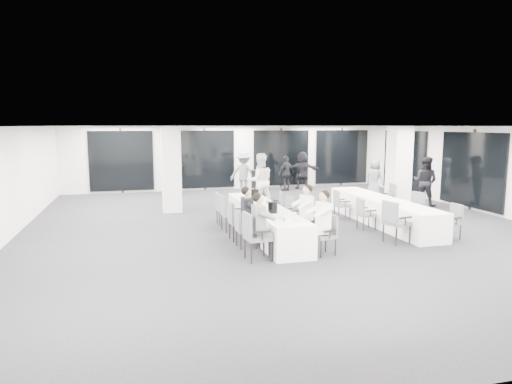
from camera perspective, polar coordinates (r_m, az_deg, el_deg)
room at (r=13.90m, az=5.47°, el=2.35°), size 14.04×16.04×2.84m
column_left at (r=15.16m, az=-10.54°, el=2.80°), size 0.60×0.60×2.80m
column_right at (r=15.26m, az=17.40°, el=2.59°), size 0.60×0.60×2.80m
banquet_table_main at (r=11.86m, az=1.08°, el=-3.60°), size 0.90×5.00×0.75m
banquet_table_side at (r=13.62m, az=15.44°, el=-2.34°), size 0.90×5.00×0.75m
cocktail_table at (r=17.60m, az=0.56°, el=0.96°), size 0.80×0.80×1.11m
chair_main_left_near at (r=9.59m, az=-0.28°, el=-5.18°), size 0.56×0.61×1.03m
chair_main_left_second at (r=10.61m, az=-1.63°, el=-4.34°), size 0.46×0.51×0.88m
chair_main_left_mid at (r=11.28m, az=-2.50°, el=-3.33°), size 0.50×0.56×0.96m
chair_main_left_fourth at (r=12.27m, az=-3.52°, el=-2.34°), size 0.54×0.59×0.98m
chair_main_left_far at (r=13.17m, az=-4.28°, el=-1.77°), size 0.47×0.52×0.91m
chair_main_right_near at (r=10.18m, az=8.82°, el=-4.95°), size 0.52×0.56×0.89m
chair_main_right_second at (r=11.07m, az=6.78°, el=-3.83°), size 0.46×0.52×0.88m
chair_main_right_mid at (r=11.78m, az=5.42°, el=-2.95°), size 0.49×0.54×0.93m
chair_main_right_fourth at (r=12.73m, az=3.80°, el=-2.26°), size 0.53×0.55×0.86m
chair_main_right_far at (r=13.58m, az=2.58°, el=-1.52°), size 0.53×0.56×0.88m
chair_side_left_near at (r=11.45m, az=16.90°, el=-3.30°), size 0.62×0.65×1.03m
chair_side_left_mid at (r=12.77m, az=13.36°, el=-2.44°), size 0.44×0.49×0.86m
chair_side_left_far at (r=14.11m, az=10.47°, el=-1.34°), size 0.46×0.51×0.86m
chair_side_right_near at (r=12.46m, az=23.31°, el=-3.12°), size 0.47×0.52×0.88m
chair_side_right_mid at (r=13.72m, az=19.24°, el=-1.73°), size 0.58×0.61×0.95m
chair_side_right_far at (r=14.93m, az=16.16°, el=-0.67°), size 0.59×0.63×1.01m
seated_guest_a at (r=9.59m, az=0.71°, el=-3.79°), size 0.50×0.38×1.44m
seated_guest_b at (r=10.59m, az=-0.80°, el=-2.63°), size 0.50×0.38×1.44m
seated_guest_c at (r=10.04m, az=8.06°, el=-3.33°), size 0.50×0.38×1.44m
seated_guest_d at (r=10.95m, az=6.03°, el=-2.31°), size 0.50×0.38×1.44m
standing_guest_a at (r=17.00m, az=0.65°, el=1.99°), size 0.87×0.82×1.89m
standing_guest_b at (r=15.52m, az=0.51°, el=1.85°), size 1.06×0.67×2.14m
standing_guest_c at (r=18.53m, az=-1.53°, el=2.71°), size 1.46×1.21×2.01m
standing_guest_d at (r=19.74m, az=3.81°, el=2.63°), size 1.17×0.97×1.73m
standing_guest_e at (r=18.76m, az=14.60°, el=2.03°), size 0.84×0.96×1.70m
standing_guest_f at (r=20.44m, az=5.82°, el=3.04°), size 1.86×1.14×1.90m
standing_guest_g at (r=19.04m, az=-10.12°, el=2.75°), size 0.81×0.69×2.03m
standing_guest_h at (r=17.07m, az=20.42°, el=1.64°), size 1.04×1.12×1.98m
ice_bucket_near at (r=10.92m, az=2.09°, el=-1.93°), size 0.23×0.23×0.27m
ice_bucket_far at (r=13.12m, az=-0.17°, el=-0.19°), size 0.23×0.23×0.26m
water_bottle_a at (r=9.82m, az=3.52°, el=-3.29°), size 0.06×0.06×0.20m
water_bottle_b at (r=11.99m, az=1.39°, el=-1.12°), size 0.07×0.07×0.21m
water_bottle_c at (r=13.74m, az=-1.28°, el=0.11°), size 0.07×0.07×0.22m
plate_a at (r=10.27m, az=3.05°, el=-3.29°), size 0.21×0.21×0.03m
plate_b at (r=10.03m, az=5.17°, el=-3.60°), size 0.18×0.18×0.03m
plate_c at (r=11.33m, az=2.20°, el=-2.18°), size 0.18×0.18×0.03m
wine_glass at (r=10.00m, az=4.83°, el=-2.77°), size 0.08×0.08×0.21m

